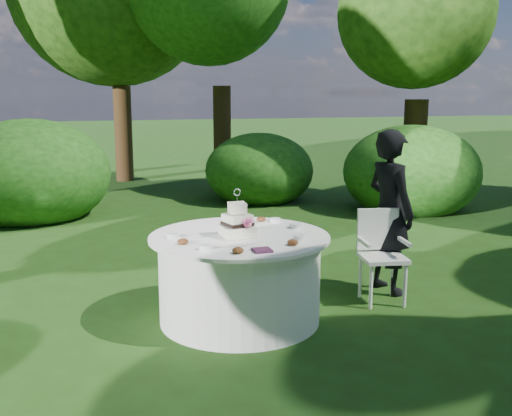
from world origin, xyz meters
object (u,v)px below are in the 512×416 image
(napkins, at_px, (262,250))
(cake, at_px, (238,224))
(guest, at_px, (390,212))
(chair, at_px, (381,248))
(table, at_px, (240,278))

(napkins, relative_size, cake, 0.34)
(guest, bearing_deg, chair, 124.96)
(guest, height_order, table, guest)
(napkins, bearing_deg, guest, 28.74)
(table, height_order, chair, chair)
(table, bearing_deg, guest, 11.00)
(guest, relative_size, chair, 1.85)
(guest, bearing_deg, cake, 91.45)
(table, relative_size, chair, 1.77)
(table, relative_size, cake, 3.79)
(chair, bearing_deg, cake, -174.17)
(cake, distance_m, chair, 1.51)
(cake, bearing_deg, chair, 5.83)
(guest, xyz_separation_m, cake, (-1.67, -0.36, 0.07))
(table, height_order, cake, cake)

